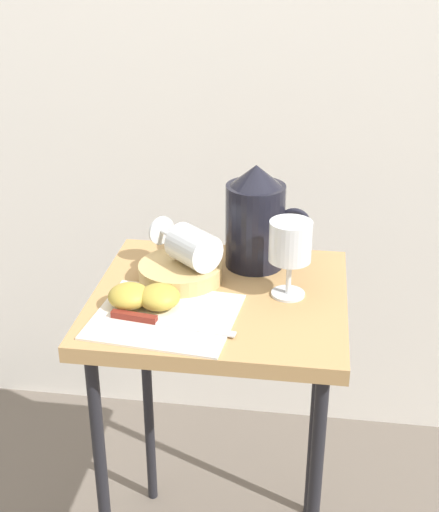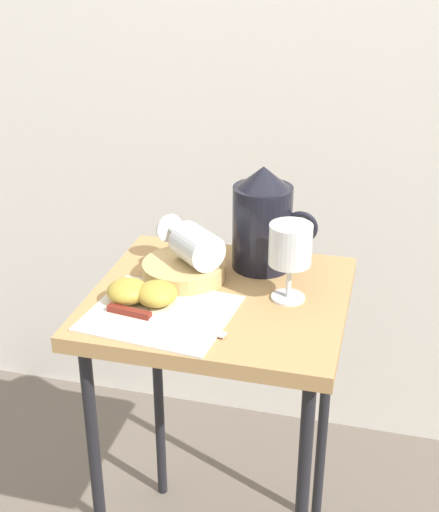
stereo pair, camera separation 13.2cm
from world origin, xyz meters
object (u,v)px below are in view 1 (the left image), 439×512
at_px(table, 220,332).
at_px(basket_tray, 180,272).
at_px(wine_glass_upright, 290,245).
at_px(pitcher, 256,225).
at_px(apple_half_left, 129,296).
at_px(wine_glass_tipped_near, 192,247).
at_px(apple_half_right, 159,297).
at_px(knife, 154,320).

bearing_deg(table, basket_tray, 152.12).
relative_size(table, wine_glass_upright, 4.74).
xyz_separation_m(pitcher, apple_half_left, (-0.21, -0.21, -0.06)).
height_order(wine_glass_tipped_near, apple_half_right, wine_glass_tipped_near).
distance_m(table, wine_glass_upright, 0.23).
height_order(apple_half_left, knife, apple_half_left).
bearing_deg(apple_half_left, wine_glass_tipped_near, 52.56).
relative_size(apple_half_right, knife, 0.34).
bearing_deg(table, pitcher, 68.47).
height_order(pitcher, knife, pitcher).
bearing_deg(pitcher, basket_tray, -146.28).
bearing_deg(basket_tray, apple_half_right, -97.91).
height_order(apple_half_left, apple_half_right, same).
xyz_separation_m(basket_tray, apple_half_right, (-0.02, -0.12, 0.01)).
bearing_deg(apple_half_left, knife, -42.18).
bearing_deg(wine_glass_upright, apple_half_left, -162.40).
relative_size(apple_half_left, apple_half_right, 1.00).
bearing_deg(apple_half_left, pitcher, 45.43).
distance_m(wine_glass_upright, knife, 0.28).
height_order(basket_tray, pitcher, pitcher).
height_order(basket_tray, knife, basket_tray).
height_order(pitcher, wine_glass_tipped_near, pitcher).
distance_m(wine_glass_upright, apple_half_left, 0.31).
xyz_separation_m(table, apple_half_right, (-0.10, -0.07, 0.11)).
xyz_separation_m(pitcher, wine_glass_upright, (0.08, -0.12, 0.02)).
relative_size(wine_glass_upright, apple_half_left, 1.96).
relative_size(pitcher, wine_glass_tipped_near, 1.35).
bearing_deg(basket_tray, wine_glass_tipped_near, 9.99).
relative_size(table, knife, 3.12).
distance_m(pitcher, apple_half_right, 0.27).
bearing_deg(apple_half_right, pitcher, 53.55).
height_order(pitcher, wine_glass_upright, pitcher).
bearing_deg(wine_glass_tipped_near, apple_half_right, -108.44).
xyz_separation_m(table, apple_half_left, (-0.16, -0.08, 0.11)).
bearing_deg(table, knife, -127.56).
bearing_deg(apple_half_right, knife, -87.92).
relative_size(wine_glass_upright, wine_glass_tipped_near, 0.94).
relative_size(basket_tray, wine_glass_upright, 1.09).
height_order(table, wine_glass_upright, wine_glass_upright).
xyz_separation_m(wine_glass_upright, knife, (-0.23, -0.14, -0.10)).
relative_size(pitcher, wine_glass_upright, 1.43).
height_order(table, pitcher, pitcher).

